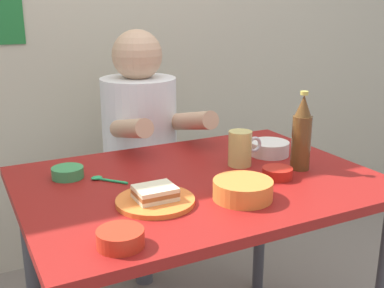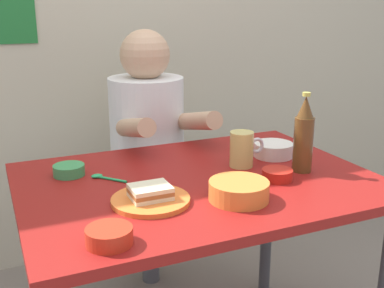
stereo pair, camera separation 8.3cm
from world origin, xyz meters
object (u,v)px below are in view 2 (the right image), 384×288
Objects in this scene: plate_orange at (151,200)px; sandwich at (150,192)px; beer_mug at (242,149)px; sauce_bowl_chili at (109,235)px; stool at (149,213)px; dining_table at (198,206)px; beer_bottle at (304,136)px; person_seated at (148,125)px.

sandwich is (-0.00, 0.00, 0.02)m from plate_orange.
beer_mug is at bearing 23.58° from plate_orange.
sandwich reaches higher than sauce_bowl_chili.
sandwich reaches higher than stool.
dining_table is 10.00× the size of sauce_bowl_chili.
beer_bottle is (0.16, -0.12, 0.06)m from beer_mug.
sauce_bowl_chili is (-0.16, -0.19, -0.01)m from sandwich.
person_seated is at bearing 71.83° from plate_orange.
beer_bottle is (0.54, 0.05, 0.11)m from plate_orange.
beer_bottle is 2.38× the size of sauce_bowl_chili.
plate_orange is at bearing -175.09° from beer_bottle.
plate_orange is 0.25m from sauce_bowl_chili.
dining_table is 0.63m from person_seated.
sandwich is 0.87× the size of beer_mug.
sandwich is at bearing -149.39° from dining_table.
plate_orange is at bearing -156.42° from beer_mug.
person_seated reaches higher than stool.
dining_table is 0.41m from beer_bottle.
dining_table is 10.00× the size of sandwich.
stool is 0.89m from sandwich.
stool is 3.57× the size of beer_mug.
sauce_bowl_chili is (-0.55, -0.35, -0.04)m from beer_mug.
stool is at bearing 103.83° from beer_mug.
beer_mug is at bearing -76.17° from stool.
stool is 1.10m from sauce_bowl_chili.
person_seated is 5.71× the size of beer_mug.
dining_table is at bearing -93.87° from person_seated.
plate_orange is 0.84× the size of beer_bottle.
dining_table is 0.49m from sauce_bowl_chili.
stool is 2.05× the size of plate_orange.
plate_orange is at bearing -108.17° from person_seated.
stool is 1.72× the size of beer_bottle.
person_seated is 0.78m from sandwich.
sauce_bowl_chili is at bearing -113.73° from person_seated.
person_seated is at bearing -90.00° from stool.
beer_mug is at bearing -75.91° from person_seated.
plate_orange is 2.00× the size of sandwich.
sandwich is (-0.24, -0.74, 0.01)m from person_seated.
person_seated is (0.04, 0.62, 0.12)m from dining_table.
person_seated reaches higher than sauce_bowl_chili.
beer_mug is (0.18, 0.05, 0.15)m from dining_table.
beer_mug reaches higher than sauce_bowl_chili.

